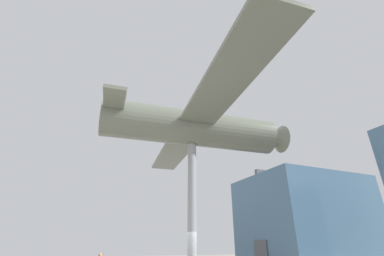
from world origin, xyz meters
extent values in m
cube|color=slate|center=(-8.05, 15.57, 4.08)|extent=(8.91, 11.27, 8.17)
cube|color=#51565B|center=(-8.05, 15.57, 8.47)|extent=(0.36, 10.70, 0.60)
cube|color=#51565B|center=(-8.05, 9.88, 1.15)|extent=(1.80, 0.12, 2.30)
cylinder|color=#999EA3|center=(0.00, 0.00, 3.56)|extent=(0.46, 0.46, 7.12)
cylinder|color=slate|center=(0.00, 0.00, 8.15)|extent=(3.07, 10.28, 2.08)
cube|color=slate|center=(0.00, 0.00, 8.15)|extent=(18.16, 3.77, 0.18)
cube|color=slate|center=(-0.44, -4.43, 8.31)|extent=(5.85, 1.57, 0.18)
cube|color=slate|center=(-0.44, -4.43, 9.27)|extent=(0.29, 1.11, 1.82)
cone|color=slate|center=(0.55, 5.54, 8.15)|extent=(1.86, 1.18, 1.77)
sphere|color=black|center=(0.62, 6.22, 8.15)|extent=(0.44, 0.44, 0.44)
sphere|color=tan|center=(-2.39, -3.98, 1.45)|extent=(0.24, 0.24, 0.24)
camera|label=1|loc=(12.62, -5.23, 1.94)|focal=24.00mm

